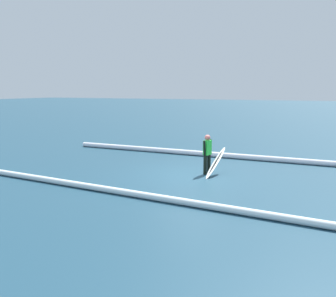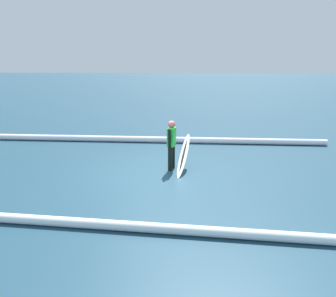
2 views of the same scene
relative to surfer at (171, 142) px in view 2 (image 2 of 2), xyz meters
name	(u,v)px [view 2 (image 2 of 2)]	position (x,y,z in m)	size (l,w,h in m)	color
ground_plane	(151,174)	(0.58, 0.52, -0.86)	(199.21, 199.21, 0.00)	#1C3E51
surfer	(171,142)	(0.00, 0.00, 0.00)	(0.27, 0.56, 1.54)	black
surfboard	(184,155)	(-0.38, 0.08, -0.37)	(0.47, 1.57, 1.01)	white
wave_crest_foreground	(147,139)	(1.30, -3.40, -0.74)	(0.25, 0.25, 14.60)	white
wave_crest_midground	(259,235)	(-1.95, 3.99, -0.76)	(0.21, 0.21, 22.92)	white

